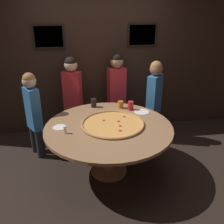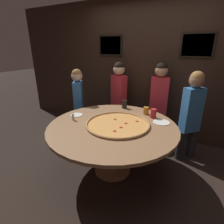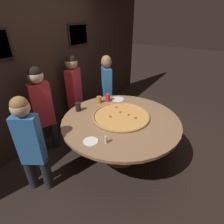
{
  "view_description": "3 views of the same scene",
  "coord_description": "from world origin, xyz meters",
  "px_view_note": "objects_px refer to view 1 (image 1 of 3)",
  "views": [
    {
      "loc": [
        -0.41,
        -2.98,
        2.27
      ],
      "look_at": [
        0.04,
        -0.06,
        0.97
      ],
      "focal_mm": 40.0,
      "sensor_mm": 36.0,
      "label": 1
    },
    {
      "loc": [
        1.0,
        -1.9,
        1.73
      ],
      "look_at": [
        -0.03,
        0.05,
        0.9
      ],
      "focal_mm": 28.0,
      "sensor_mm": 36.0,
      "label": 2
    },
    {
      "loc": [
        -1.93,
        -1.06,
        2.09
      ],
      "look_at": [
        -0.09,
        0.1,
        0.87
      ],
      "focal_mm": 28.0,
      "sensor_mm": 36.0,
      "label": 3
    }
  ],
  "objects_px": {
    "drink_cup_front_edge": "(121,105)",
    "diner_side_left": "(73,93)",
    "white_plate_far_back": "(60,127)",
    "giant_pizza": "(113,124)",
    "diner_far_right": "(154,97)",
    "diner_centre_back": "(33,110)",
    "dining_table": "(109,134)",
    "white_plate_near_front": "(142,112)",
    "drink_cup_far_left": "(131,106)",
    "diner_side_right": "(117,90)",
    "condiment_shaker": "(65,130)",
    "drink_cup_near_right": "(94,103)"
  },
  "relations": [
    {
      "from": "dining_table",
      "to": "condiment_shaker",
      "type": "xyz_separation_m",
      "value": [
        -0.57,
        -0.12,
        0.16
      ]
    },
    {
      "from": "dining_table",
      "to": "diner_far_right",
      "type": "relative_size",
      "value": 1.23
    },
    {
      "from": "diner_side_right",
      "to": "diner_centre_back",
      "type": "height_order",
      "value": "diner_side_right"
    },
    {
      "from": "diner_side_left",
      "to": "diner_side_right",
      "type": "relative_size",
      "value": 0.98
    },
    {
      "from": "condiment_shaker",
      "to": "diner_far_right",
      "type": "relative_size",
      "value": 0.07
    },
    {
      "from": "diner_far_right",
      "to": "white_plate_far_back",
      "type": "bearing_deg",
      "value": -19.31
    },
    {
      "from": "drink_cup_far_left",
      "to": "diner_side_left",
      "type": "bearing_deg",
      "value": 143.62
    },
    {
      "from": "drink_cup_near_right",
      "to": "white_plate_near_front",
      "type": "relative_size",
      "value": 0.61
    },
    {
      "from": "drink_cup_front_edge",
      "to": "diner_centre_back",
      "type": "xyz_separation_m",
      "value": [
        -1.34,
        0.04,
        -0.03
      ]
    },
    {
      "from": "dining_table",
      "to": "giant_pizza",
      "type": "distance_m",
      "value": 0.15
    },
    {
      "from": "giant_pizza",
      "to": "white_plate_near_front",
      "type": "bearing_deg",
      "value": 34.94
    },
    {
      "from": "white_plate_near_front",
      "to": "diner_side_right",
      "type": "height_order",
      "value": "diner_side_right"
    },
    {
      "from": "white_plate_near_front",
      "to": "drink_cup_front_edge",
      "type": "bearing_deg",
      "value": 144.6
    },
    {
      "from": "white_plate_far_back",
      "to": "dining_table",
      "type": "bearing_deg",
      "value": -4.36
    },
    {
      "from": "diner_side_right",
      "to": "diner_far_right",
      "type": "xyz_separation_m",
      "value": [
        0.59,
        -0.35,
        -0.04
      ]
    },
    {
      "from": "dining_table",
      "to": "white_plate_near_front",
      "type": "relative_size",
      "value": 7.56
    },
    {
      "from": "condiment_shaker",
      "to": "white_plate_far_back",
      "type": "bearing_deg",
      "value": 114.45
    },
    {
      "from": "diner_centre_back",
      "to": "dining_table",
      "type": "bearing_deg",
      "value": -151.19
    },
    {
      "from": "diner_side_left",
      "to": "diner_centre_back",
      "type": "bearing_deg",
      "value": 62.88
    },
    {
      "from": "giant_pizza",
      "to": "diner_far_right",
      "type": "xyz_separation_m",
      "value": [
        0.84,
        0.82,
        0.05
      ]
    },
    {
      "from": "giant_pizza",
      "to": "white_plate_far_back",
      "type": "height_order",
      "value": "giant_pizza"
    },
    {
      "from": "diner_side_right",
      "to": "diner_centre_back",
      "type": "xyz_separation_m",
      "value": [
        -1.38,
        -0.57,
        -0.07
      ]
    },
    {
      "from": "drink_cup_far_left",
      "to": "diner_side_left",
      "type": "xyz_separation_m",
      "value": [
        -0.88,
        0.65,
        0.02
      ]
    },
    {
      "from": "drink_cup_far_left",
      "to": "drink_cup_front_edge",
      "type": "bearing_deg",
      "value": 146.81
    },
    {
      "from": "diner_side_left",
      "to": "diner_centre_back",
      "type": "height_order",
      "value": "diner_side_left"
    },
    {
      "from": "white_plate_far_back",
      "to": "condiment_shaker",
      "type": "xyz_separation_m",
      "value": [
        0.08,
        -0.17,
        0.05
      ]
    },
    {
      "from": "diner_centre_back",
      "to": "drink_cup_front_edge",
      "type": "bearing_deg",
      "value": -122.28
    },
    {
      "from": "giant_pizza",
      "to": "drink_cup_near_right",
      "type": "height_order",
      "value": "drink_cup_near_right"
    },
    {
      "from": "diner_side_left",
      "to": "diner_side_right",
      "type": "height_order",
      "value": "diner_side_right"
    },
    {
      "from": "white_plate_far_back",
      "to": "diner_far_right",
      "type": "relative_size",
      "value": 0.13
    },
    {
      "from": "drink_cup_front_edge",
      "to": "diner_side_left",
      "type": "xyz_separation_m",
      "value": [
        -0.74,
        0.56,
        0.03
      ]
    },
    {
      "from": "condiment_shaker",
      "to": "diner_far_right",
      "type": "distance_m",
      "value": 1.77
    },
    {
      "from": "giant_pizza",
      "to": "drink_cup_near_right",
      "type": "xyz_separation_m",
      "value": [
        -0.2,
        0.67,
        0.06
      ]
    },
    {
      "from": "drink_cup_front_edge",
      "to": "diner_centre_back",
      "type": "distance_m",
      "value": 1.34
    },
    {
      "from": "condiment_shaker",
      "to": "giant_pizza",
      "type": "bearing_deg",
      "value": 13.7
    },
    {
      "from": "dining_table",
      "to": "giant_pizza",
      "type": "height_order",
      "value": "giant_pizza"
    },
    {
      "from": "drink_cup_far_left",
      "to": "diner_far_right",
      "type": "distance_m",
      "value": 0.6
    },
    {
      "from": "drink_cup_near_right",
      "to": "drink_cup_far_left",
      "type": "bearing_deg",
      "value": -19.91
    },
    {
      "from": "drink_cup_far_left",
      "to": "diner_far_right",
      "type": "relative_size",
      "value": 0.1
    },
    {
      "from": "dining_table",
      "to": "diner_far_right",
      "type": "bearing_deg",
      "value": 43.38
    },
    {
      "from": "drink_cup_near_right",
      "to": "white_plate_far_back",
      "type": "xyz_separation_m",
      "value": [
        -0.51,
        -0.65,
        -0.07
      ]
    },
    {
      "from": "drink_cup_far_left",
      "to": "white_plate_far_back",
      "type": "height_order",
      "value": "drink_cup_far_left"
    },
    {
      "from": "white_plate_far_back",
      "to": "giant_pizza",
      "type": "bearing_deg",
      "value": -1.3
    },
    {
      "from": "diner_far_right",
      "to": "diner_centre_back",
      "type": "height_order",
      "value": "diner_far_right"
    },
    {
      "from": "dining_table",
      "to": "giant_pizza",
      "type": "bearing_deg",
      "value": 28.94
    },
    {
      "from": "white_plate_far_back",
      "to": "diner_far_right",
      "type": "distance_m",
      "value": 1.75
    },
    {
      "from": "diner_side_left",
      "to": "condiment_shaker",
      "type": "bearing_deg",
      "value": 107.3
    },
    {
      "from": "dining_table",
      "to": "drink_cup_near_right",
      "type": "relative_size",
      "value": 12.47
    },
    {
      "from": "dining_table",
      "to": "drink_cup_front_edge",
      "type": "relative_size",
      "value": 15.12
    },
    {
      "from": "diner_side_left",
      "to": "drink_cup_front_edge",
      "type": "bearing_deg",
      "value": 165.16
    }
  ]
}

